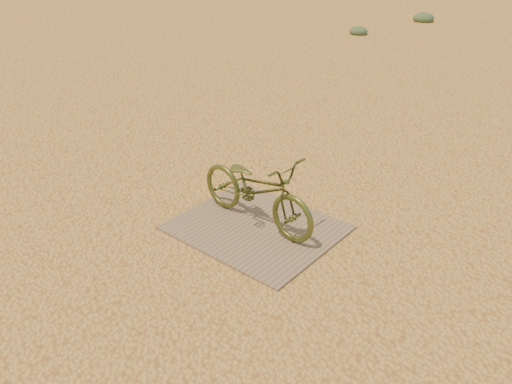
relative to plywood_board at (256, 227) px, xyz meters
The scene contains 5 objects.
ground 0.44m from the plywood_board, 34.53° to the left, with size 120.00×120.00×0.00m, color #D9A856.
plywood_board is the anchor object (origin of this frame).
bicycle 0.41m from the plywood_board, 127.66° to the left, with size 0.51×1.47×0.77m, color #495223.
kale_a 11.20m from the plywood_board, 114.24° to the left, with size 0.53×0.53×0.29m, color #4C6744.
kale_c 14.26m from the plywood_board, 106.68° to the left, with size 0.68×0.68×0.38m, color #4C6744.
Camera 1 is at (2.42, -3.59, 2.70)m, focal length 35.00 mm.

